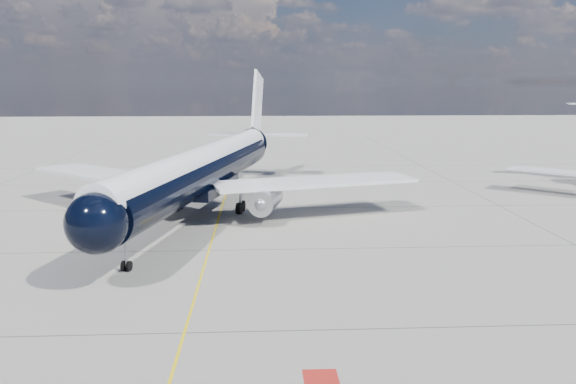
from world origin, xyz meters
name	(u,v)px	position (x,y,z in m)	size (l,w,h in m)	color
ground	(224,199)	(0.00, 30.00, 0.00)	(320.00, 320.00, 0.00)	gray
taxiway_centerline	(221,209)	(0.00, 25.00, 0.00)	(0.16, 160.00, 0.01)	#DFBC0B
red_marking	(321,378)	(6.80, -10.00, 0.00)	(1.60, 1.60, 0.01)	maroon
main_airliner	(208,167)	(-1.21, 23.69, 4.63)	(41.37, 51.09, 14.91)	black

